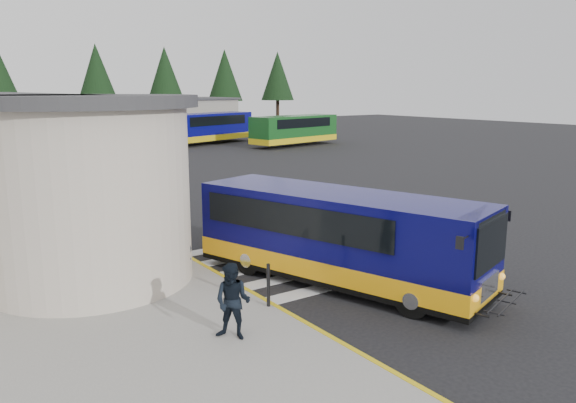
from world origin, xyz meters
TOP-DOWN VIEW (x-y plane):
  - ground at (0.00, 0.00)m, footprint 140.00×140.00m
  - curb_strip at (-4.05, 4.00)m, footprint 0.12×34.00m
  - crosswalk at (-0.50, -0.80)m, footprint 8.00×5.35m
  - depot_building at (6.00, 42.00)m, footprint 26.40×8.40m
  - tree_line at (6.29, 50.00)m, footprint 58.40×4.40m
  - transit_bus at (-1.53, -3.06)m, footprint 4.95×8.87m
  - pedestrian_a at (-4.97, -0.70)m, footprint 0.62×0.71m
  - pedestrian_b at (-5.71, -4.77)m, footprint 0.94×0.96m
  - bollard at (-4.20, -3.74)m, footprint 0.08×0.08m
  - far_bus_a at (13.43, 33.96)m, footprint 9.89×5.64m
  - far_bus_b at (18.90, 27.67)m, footprint 9.42×4.36m

SIDE VIEW (x-z plane):
  - ground at x=0.00m, z-range 0.00..0.00m
  - crosswalk at x=-0.50m, z-range 0.00..0.01m
  - curb_strip at x=-4.05m, z-range 0.00..0.16m
  - bollard at x=-4.20m, z-range 0.15..1.17m
  - pedestrian_b at x=-5.71m, z-range 0.15..1.72m
  - pedestrian_a at x=-4.97m, z-range 0.15..1.79m
  - transit_bus at x=-1.53m, z-range -0.05..2.38m
  - far_bus_b at x=18.90m, z-range 0.35..2.70m
  - far_bus_a at x=13.43m, z-range 0.37..2.83m
  - depot_building at x=6.00m, z-range 0.01..4.21m
  - tree_line at x=6.29m, z-range 1.77..11.77m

